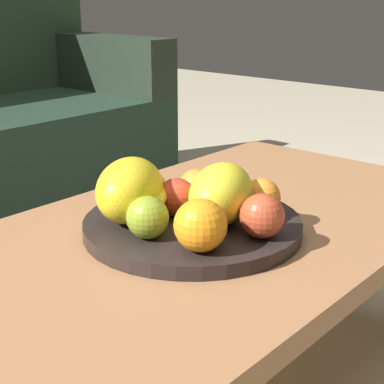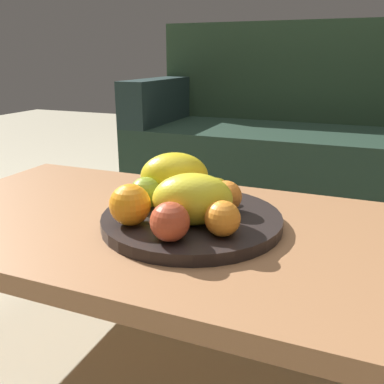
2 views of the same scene
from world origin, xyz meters
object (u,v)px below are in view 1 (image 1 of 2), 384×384
orange_left (200,225)px  apple_right (177,197)px  melon_smaller_beside (130,190)px  apple_left (262,216)px  apple_front (147,217)px  fruit_bowl (192,225)px  orange_front (262,197)px  orange_right (197,187)px  coffee_table (186,255)px  melon_large_front (221,194)px  banana_bunch (164,200)px

orange_left → apple_right: orange_left is taller
melon_smaller_beside → orange_left: size_ratio=1.89×
apple_left → apple_front: bearing=131.8°
fruit_bowl → apple_right: 0.06m
orange_left → apple_left: (0.11, -0.04, -0.00)m
orange_front → orange_right: 0.13m
orange_right → coffee_table: bearing=-151.2°
coffee_table → apple_left: bearing=-77.4°
orange_right → orange_front: bearing=-75.3°
fruit_bowl → orange_left: bearing=-133.4°
melon_smaller_beside → orange_left: (-0.02, -0.18, -0.01)m
coffee_table → orange_left: (-0.08, -0.10, 0.11)m
melon_smaller_beside → orange_front: melon_smaller_beside is taller
orange_front → apple_right: same height
coffee_table → orange_front: orange_front is taller
orange_front → apple_front: (-0.21, 0.08, 0.00)m
melon_large_front → orange_front: bearing=-24.2°
coffee_table → apple_left: (0.03, -0.14, 0.10)m
orange_left → orange_right: (0.16, 0.14, -0.01)m
orange_right → banana_bunch: bearing=170.0°
orange_front → orange_left: size_ratio=0.82×
orange_left → apple_front: size_ratio=1.19×
orange_left → apple_front: orange_left is taller
melon_large_front → banana_bunch: (-0.03, 0.10, -0.03)m
orange_front → orange_right: size_ratio=0.99×
melon_large_front → apple_left: bearing=-94.8°
orange_right → apple_right: bearing=-170.2°
coffee_table → apple_right: (0.01, 0.03, 0.10)m
coffee_table → orange_right: (0.08, 0.04, 0.10)m
melon_smaller_beside → apple_front: (-0.04, -0.08, -0.02)m
apple_front → apple_left: (0.12, -0.14, 0.00)m
orange_front → apple_left: (-0.08, -0.06, 0.00)m
melon_smaller_beside → orange_right: melon_smaller_beside is taller
melon_large_front → apple_front: size_ratio=2.28×
apple_front → apple_left: bearing=-48.2°
apple_left → melon_smaller_beside: bearing=112.3°
fruit_bowl → banana_bunch: (-0.01, 0.06, 0.04)m
fruit_bowl → melon_smaller_beside: melon_smaller_beside is taller
fruit_bowl → melon_large_front: size_ratio=2.41×
apple_right → banana_bunch: 0.03m
orange_left → apple_left: size_ratio=1.13×
orange_front → orange_right: (-0.03, 0.12, 0.00)m
fruit_bowl → apple_front: apple_front is taller
apple_front → apple_left: apple_left is taller
fruit_bowl → orange_right: bearing=34.5°
melon_smaller_beside → apple_right: 0.09m
apple_front → apple_left: size_ratio=0.95×
coffee_table → fruit_bowl: size_ratio=3.34×
apple_front → banana_bunch: apple_front is taller
fruit_bowl → banana_bunch: size_ratio=2.53×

